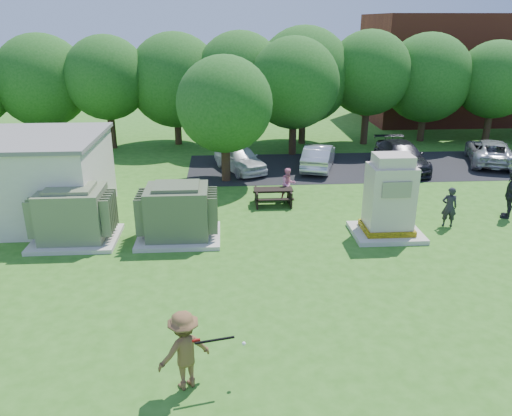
{
  "coord_description": "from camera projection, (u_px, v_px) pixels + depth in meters",
  "views": [
    {
      "loc": [
        -1.09,
        -12.43,
        7.48
      ],
      "look_at": [
        0.0,
        4.0,
        1.3
      ],
      "focal_mm": 35.0,
      "sensor_mm": 36.0,
      "label": 1
    }
  ],
  "objects": [
    {
      "name": "batting_equipment",
      "position": [
        216.0,
        341.0,
        10.52
      ],
      "size": [
        1.2,
        0.38,
        0.35
      ],
      "color": "black",
      "rests_on": "ground"
    },
    {
      "name": "tree_row",
      "position": [
        269.0,
        80.0,
        30.24
      ],
      "size": [
        41.3,
        13.3,
        7.3
      ],
      "color": "#47301E",
      "rests_on": "ground"
    },
    {
      "name": "batter",
      "position": [
        184.0,
        350.0,
        10.61
      ],
      "size": [
        1.36,
        1.15,
        1.83
      ],
      "primitive_type": "imported",
      "rotation": [
        0.0,
        0.0,
        3.62
      ],
      "color": "brown",
      "rests_on": "ground"
    },
    {
      "name": "parking_strip",
      "position": [
        372.0,
        166.0,
        27.35
      ],
      "size": [
        20.0,
        6.0,
        0.01
      ],
      "primitive_type": "cube",
      "color": "#232326",
      "rests_on": "ground"
    },
    {
      "name": "brick_building",
      "position": [
        465.0,
        68.0,
        39.23
      ],
      "size": [
        15.0,
        8.0,
        8.0
      ],
      "primitive_type": "cube",
      "color": "maroon",
      "rests_on": "ground"
    },
    {
      "name": "transformer_left",
      "position": [
        73.0,
        216.0,
        17.77
      ],
      "size": [
        3.0,
        2.4,
        2.07
      ],
      "color": "beige",
      "rests_on": "ground"
    },
    {
      "name": "car_silver_a",
      "position": [
        319.0,
        157.0,
        26.71
      ],
      "size": [
        2.59,
        4.33,
        1.35
      ],
      "primitive_type": "imported",
      "rotation": [
        0.0,
        0.0,
        2.83
      ],
      "color": "silver",
      "rests_on": "ground"
    },
    {
      "name": "person_walking_right",
      "position": [
        511.0,
        194.0,
        19.94
      ],
      "size": [
        1.07,
        1.21,
        1.96
      ],
      "primitive_type": "imported",
      "rotation": [
        0.0,
        0.0,
        4.08
      ],
      "color": "black",
      "rests_on": "ground"
    },
    {
      "name": "car_silver_b",
      "position": [
        490.0,
        152.0,
        27.76
      ],
      "size": [
        3.7,
        5.29,
        1.34
      ],
      "primitive_type": "imported",
      "rotation": [
        0.0,
        0.0,
        2.8
      ],
      "color": "#AEADB2",
      "rests_on": "ground"
    },
    {
      "name": "ground",
      "position": [
        265.0,
        299.0,
        14.31
      ],
      "size": [
        120.0,
        120.0,
        0.0
      ],
      "primitive_type": "plane",
      "color": "#2D6619",
      "rests_on": "ground"
    },
    {
      "name": "picnic_table",
      "position": [
        273.0,
        195.0,
        21.54
      ],
      "size": [
        1.67,
        1.25,
        0.72
      ],
      "color": "black",
      "rests_on": "ground"
    },
    {
      "name": "person_at_picnic",
      "position": [
        288.0,
        184.0,
        22.01
      ],
      "size": [
        0.84,
        0.74,
        1.45
      ],
      "primitive_type": "imported",
      "rotation": [
        0.0,
        0.0,
        0.32
      ],
      "color": "pink",
      "rests_on": "ground"
    },
    {
      "name": "generator_cabinet",
      "position": [
        389.0,
        201.0,
        18.15
      ],
      "size": [
        2.53,
        2.07,
        3.08
      ],
      "color": "beige",
      "rests_on": "ground"
    },
    {
      "name": "car_dark",
      "position": [
        401.0,
        156.0,
        26.71
      ],
      "size": [
        2.0,
        4.88,
        1.41
      ],
      "primitive_type": "imported",
      "rotation": [
        0.0,
        0.0,
        0.0
      ],
      "color": "black",
      "rests_on": "ground"
    },
    {
      "name": "person_by_generator",
      "position": [
        449.0,
        207.0,
        19.14
      ],
      "size": [
        0.64,
        0.49,
        1.59
      ],
      "primitive_type": "imported",
      "rotation": [
        0.0,
        0.0,
        2.94
      ],
      "color": "black",
      "rests_on": "ground"
    },
    {
      "name": "car_white",
      "position": [
        240.0,
        158.0,
        26.37
      ],
      "size": [
        3.05,
        4.29,
        1.36
      ],
      "primitive_type": "imported",
      "rotation": [
        0.0,
        0.0,
        0.41
      ],
      "color": "silver",
      "rests_on": "ground"
    },
    {
      "name": "transformer_right",
      "position": [
        178.0,
        213.0,
        18.0
      ],
      "size": [
        3.0,
        2.4,
        2.07
      ],
      "color": "beige",
      "rests_on": "ground"
    }
  ]
}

